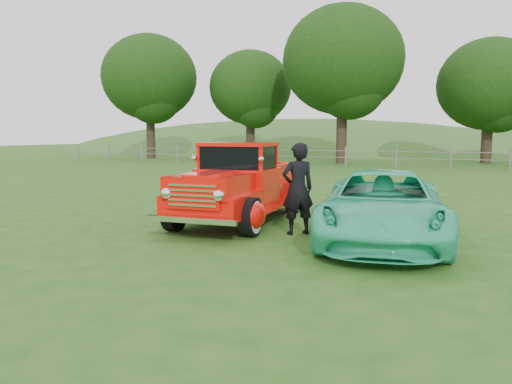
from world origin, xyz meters
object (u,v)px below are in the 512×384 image
at_px(tree_mid_west, 250,88).
at_px(red_pickup, 239,186).
at_px(tree_far_west, 149,78).
at_px(man, 298,189).
at_px(tree_near_west, 343,60).
at_px(tree_near_east, 490,85).
at_px(teal_sedan, 383,207).

height_order(tree_mid_west, red_pickup, tree_mid_west).
xyz_separation_m(tree_far_west, man, (20.87, -25.03, -5.59)).
distance_m(tree_near_west, red_pickup, 24.12).
distance_m(tree_mid_west, man, 30.29).
bearing_deg(tree_mid_west, man, -64.54).
bearing_deg(tree_near_west, red_pickup, -82.14).
bearing_deg(tree_near_west, tree_near_east, 23.96).
height_order(teal_sedan, man, man).
distance_m(tree_near_east, red_pickup, 28.11).
distance_m(tree_near_west, man, 25.22).
bearing_deg(teal_sedan, tree_mid_west, 109.71).
relative_size(tree_near_east, teal_sedan, 1.78).
height_order(tree_far_west, tree_mid_west, tree_far_west).
xyz_separation_m(teal_sedan, man, (-1.65, 0.07, 0.25)).
distance_m(red_pickup, teal_sedan, 3.45).
relative_size(tree_mid_west, red_pickup, 1.67).
distance_m(tree_far_west, teal_sedan, 34.22).
height_order(tree_far_west, tree_near_east, tree_far_west).
bearing_deg(red_pickup, tree_near_west, 94.36).
distance_m(tree_near_east, man, 28.66).
bearing_deg(tree_near_west, tree_mid_west, 159.44).
distance_m(red_pickup, man, 1.89).
bearing_deg(teal_sedan, tree_near_west, 96.66).
relative_size(tree_far_west, tree_near_east, 1.19).
distance_m(tree_far_west, tree_near_east, 25.21).
xyz_separation_m(tree_near_east, red_pickup, (-5.80, -27.14, -4.45)).
bearing_deg(red_pickup, tree_far_west, 124.98).
xyz_separation_m(red_pickup, man, (1.67, -0.88, 0.10)).
height_order(tree_near_east, red_pickup, tree_near_east).
bearing_deg(teal_sedan, tree_far_west, 123.43).
height_order(tree_near_west, tree_near_east, tree_near_west).
bearing_deg(tree_far_west, man, -50.18).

